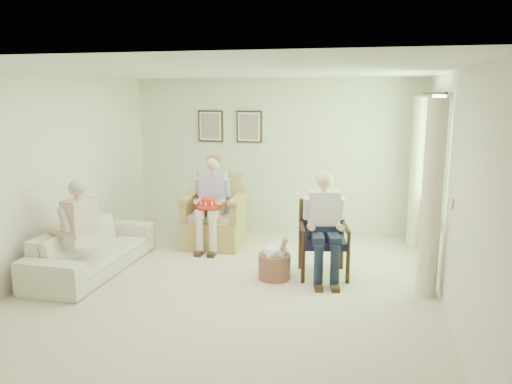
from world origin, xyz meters
TOP-DOWN VIEW (x-y plane):
  - floor at (0.00, 0.00)m, footprint 5.50×5.50m
  - back_wall at (0.00, 2.75)m, footprint 5.00×0.04m
  - front_wall at (0.00, -2.75)m, footprint 5.00×0.04m
  - left_wall at (-2.50, 0.00)m, footprint 0.04×5.50m
  - right_wall at (2.50, 0.00)m, footprint 0.04×5.50m
  - ceiling at (0.00, 0.00)m, footprint 5.00×5.50m
  - window at (2.46, 1.20)m, footprint 0.13×2.50m
  - curtain_left at (2.33, 0.22)m, footprint 0.34×0.34m
  - curtain_right at (2.33, 2.18)m, footprint 0.34×0.34m
  - framed_print_left at (-1.15, 2.71)m, footprint 0.45×0.05m
  - framed_print_right at (-0.45, 2.71)m, footprint 0.45×0.05m
  - wicker_armchair at (-0.71, 1.52)m, footprint 0.88×0.87m
  - wood_armchair at (1.07, 0.63)m, footprint 0.61×0.58m
  - sofa at (-1.95, 0.04)m, footprint 2.13×0.83m
  - person_wicker at (-0.71, 1.37)m, footprint 0.40×0.62m
  - person_dark at (1.07, 0.47)m, footprint 0.40×0.62m
  - person_sofa at (-1.95, -0.31)m, footprint 0.42×0.63m
  - red_hat at (-0.70, 1.17)m, footprint 0.37×0.37m
  - hatbox at (0.48, 0.30)m, footprint 0.51×0.51m

SIDE VIEW (x-z plane):
  - floor at x=0.00m, z-range 0.00..0.00m
  - hatbox at x=0.48m, z-range -0.07..0.54m
  - sofa at x=-1.95m, z-range 0.00..0.62m
  - wicker_armchair at x=-0.71m, z-range -0.20..0.92m
  - wood_armchair at x=1.07m, z-range 0.05..0.99m
  - person_sofa at x=-1.95m, z-range 0.09..1.37m
  - red_hat at x=-0.70m, z-range 0.66..0.80m
  - person_dark at x=1.07m, z-range 0.11..1.47m
  - person_wicker at x=-0.71m, z-range 0.13..1.52m
  - curtain_left at x=2.33m, z-range 0.00..2.30m
  - curtain_right at x=2.33m, z-range 0.00..2.30m
  - back_wall at x=0.00m, z-range 0.00..2.60m
  - front_wall at x=0.00m, z-range 0.00..2.60m
  - left_wall at x=-2.50m, z-range 0.00..2.60m
  - right_wall at x=2.50m, z-range 0.00..2.60m
  - window at x=2.46m, z-range 0.77..2.40m
  - framed_print_left at x=-1.15m, z-range 1.51..2.06m
  - framed_print_right at x=-0.45m, z-range 1.51..2.06m
  - ceiling at x=0.00m, z-range 2.59..2.61m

